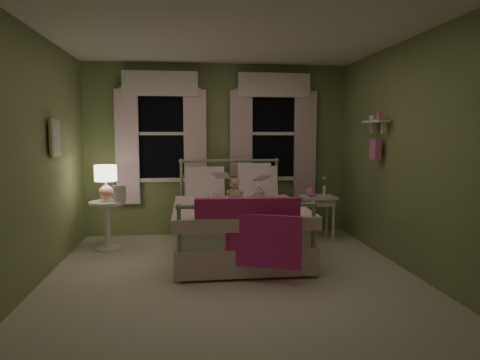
{
  "coord_description": "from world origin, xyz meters",
  "views": [
    {
      "loc": [
        -0.45,
        -4.47,
        1.54
      ],
      "look_at": [
        0.15,
        0.53,
        1.0
      ],
      "focal_mm": 32.0,
      "sensor_mm": 36.0,
      "label": 1
    }
  ],
  "objects": [
    {
      "name": "room_shell",
      "position": [
        0.0,
        0.0,
        1.3
      ],
      "size": [
        4.2,
        4.2,
        4.2
      ],
      "color": "beige",
      "rests_on": "ground"
    },
    {
      "name": "bed",
      "position": [
        0.16,
        0.87,
        0.38
      ],
      "size": [
        1.58,
        2.04,
        1.18
      ],
      "color": "white",
      "rests_on": "ground"
    },
    {
      "name": "pink_throw",
      "position": [
        0.15,
        -0.15,
        0.61
      ],
      "size": [
        1.1,
        0.44,
        0.71
      ],
      "color": "#D02876",
      "rests_on": "bed"
    },
    {
      "name": "child_left",
      "position": [
        -0.13,
        1.3,
        0.95
      ],
      "size": [
        0.3,
        0.21,
        0.76
      ],
      "primitive_type": "imported",
      "rotation": [
        0.0,
        0.0,
        3.03
      ],
      "color": "#F7D1DD",
      "rests_on": "bed"
    },
    {
      "name": "child_right",
      "position": [
        0.43,
        1.3,
        0.94
      ],
      "size": [
        0.37,
        0.29,
        0.75
      ],
      "primitive_type": "imported",
      "rotation": [
        0.0,
        0.0,
        3.13
      ],
      "color": "#F7D1DD",
      "rests_on": "bed"
    },
    {
      "name": "book_left",
      "position": [
        -0.13,
        1.05,
        0.96
      ],
      "size": [
        0.22,
        0.17,
        0.26
      ],
      "primitive_type": "imported",
      "rotation": [
        1.22,
        0.0,
        -0.29
      ],
      "color": "beige",
      "rests_on": "child_left"
    },
    {
      "name": "book_right",
      "position": [
        0.43,
        1.05,
        0.92
      ],
      "size": [
        0.22,
        0.17,
        0.26
      ],
      "primitive_type": "imported",
      "rotation": [
        1.22,
        0.0,
        0.33
      ],
      "color": "beige",
      "rests_on": "child_right"
    },
    {
      "name": "teddy_bear",
      "position": [
        0.15,
        1.14,
        0.79
      ],
      "size": [
        0.23,
        0.19,
        0.31
      ],
      "color": "tan",
      "rests_on": "bed"
    },
    {
      "name": "nightstand_left",
      "position": [
        -1.54,
        1.32,
        0.42
      ],
      "size": [
        0.46,
        0.46,
        0.65
      ],
      "color": "white",
      "rests_on": "ground"
    },
    {
      "name": "table_lamp",
      "position": [
        -1.54,
        1.32,
        0.95
      ],
      "size": [
        0.29,
        0.29,
        0.46
      ],
      "color": "pink",
      "rests_on": "nightstand_left"
    },
    {
      "name": "book_nightstand",
      "position": [
        -1.44,
        1.24,
        0.66
      ],
      "size": [
        0.17,
        0.23,
        0.02
      ],
      "primitive_type": "imported",
      "rotation": [
        0.0,
        0.0,
        0.01
      ],
      "color": "beige",
      "rests_on": "nightstand_left"
    },
    {
      "name": "nightstand_right",
      "position": [
        1.4,
        1.48,
        0.55
      ],
      "size": [
        0.5,
        0.4,
        0.64
      ],
      "color": "white",
      "rests_on": "ground"
    },
    {
      "name": "pink_toy",
      "position": [
        1.3,
        1.48,
        0.71
      ],
      "size": [
        0.14,
        0.19,
        0.14
      ],
      "color": "pink",
      "rests_on": "nightstand_right"
    },
    {
      "name": "bud_vase",
      "position": [
        1.52,
        1.53,
        0.79
      ],
      "size": [
        0.06,
        0.06,
        0.28
      ],
      "color": "white",
      "rests_on": "nightstand_right"
    },
    {
      "name": "window_left",
      "position": [
        -0.85,
        2.03,
        1.62
      ],
      "size": [
        1.34,
        0.13,
        1.96
      ],
      "color": "black",
      "rests_on": "room_shell"
    },
    {
      "name": "window_right",
      "position": [
        0.85,
        2.03,
        1.62
      ],
      "size": [
        1.34,
        0.13,
        1.96
      ],
      "color": "black",
      "rests_on": "room_shell"
    },
    {
      "name": "wall_shelf",
      "position": [
        1.9,
        0.7,
        1.52
      ],
      "size": [
        0.15,
        0.5,
        0.6
      ],
      "color": "white",
      "rests_on": "room_shell"
    },
    {
      "name": "framed_picture",
      "position": [
        -1.95,
        0.6,
        1.5
      ],
      "size": [
        0.03,
        0.32,
        0.42
      ],
      "color": "beige",
      "rests_on": "room_shell"
    }
  ]
}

